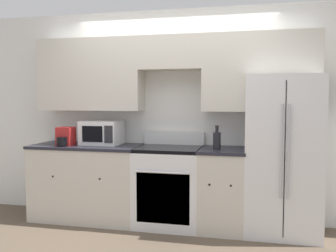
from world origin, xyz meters
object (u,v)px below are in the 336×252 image
object	(u,v)px
oven_range	(169,186)
refrigerator	(282,155)
microwave	(102,133)
bottle	(217,140)

from	to	relation	value
oven_range	refrigerator	world-z (taller)	refrigerator
refrigerator	microwave	xyz separation A→B (m)	(-2.16, 0.03, 0.20)
oven_range	microwave	bearing A→B (deg)	174.68
refrigerator	bottle	distance (m)	0.74
oven_range	bottle	size ratio (longest dim) A/B	4.03
oven_range	microwave	world-z (taller)	microwave
oven_range	refrigerator	distance (m)	1.35
oven_range	refrigerator	bearing A→B (deg)	2.35
refrigerator	microwave	distance (m)	2.17
microwave	bottle	size ratio (longest dim) A/B	1.74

